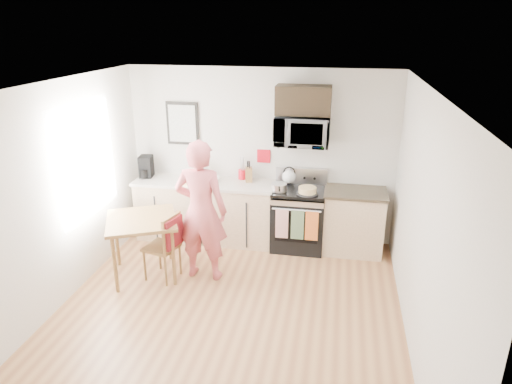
% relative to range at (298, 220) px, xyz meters
% --- Properties ---
extents(floor, '(4.60, 4.60, 0.00)m').
position_rel_range_xyz_m(floor, '(-0.63, -1.98, -0.44)').
color(floor, brown).
rests_on(floor, ground).
extents(back_wall, '(4.00, 0.04, 2.60)m').
position_rel_range_xyz_m(back_wall, '(-0.63, 0.32, 0.86)').
color(back_wall, silver).
rests_on(back_wall, floor).
extents(front_wall, '(4.00, 0.04, 2.60)m').
position_rel_range_xyz_m(front_wall, '(-0.63, -4.28, 0.86)').
color(front_wall, silver).
rests_on(front_wall, floor).
extents(left_wall, '(0.04, 4.60, 2.60)m').
position_rel_range_xyz_m(left_wall, '(-2.63, -1.98, 0.86)').
color(left_wall, silver).
rests_on(left_wall, floor).
extents(right_wall, '(0.04, 4.60, 2.60)m').
position_rel_range_xyz_m(right_wall, '(1.37, -1.98, 0.86)').
color(right_wall, silver).
rests_on(right_wall, floor).
extents(ceiling, '(4.00, 4.60, 0.04)m').
position_rel_range_xyz_m(ceiling, '(-0.63, -1.98, 2.16)').
color(ceiling, white).
rests_on(ceiling, back_wall).
extents(window, '(0.06, 1.40, 1.50)m').
position_rel_range_xyz_m(window, '(-2.59, -1.18, 1.11)').
color(window, white).
rests_on(window, left_wall).
extents(cabinet_left, '(2.10, 0.60, 0.90)m').
position_rel_range_xyz_m(cabinet_left, '(-1.43, 0.02, 0.01)').
color(cabinet_left, tan).
rests_on(cabinet_left, floor).
extents(countertop_left, '(2.14, 0.64, 0.04)m').
position_rel_range_xyz_m(countertop_left, '(-1.43, 0.02, 0.48)').
color(countertop_left, beige).
rests_on(countertop_left, cabinet_left).
extents(cabinet_right, '(0.84, 0.60, 0.90)m').
position_rel_range_xyz_m(cabinet_right, '(0.80, 0.02, 0.01)').
color(cabinet_right, tan).
rests_on(cabinet_right, floor).
extents(countertop_right, '(0.88, 0.64, 0.04)m').
position_rel_range_xyz_m(countertop_right, '(0.80, 0.02, 0.48)').
color(countertop_right, black).
rests_on(countertop_right, cabinet_right).
extents(range, '(0.76, 0.70, 1.16)m').
position_rel_range_xyz_m(range, '(0.00, 0.00, 0.00)').
color(range, black).
rests_on(range, floor).
extents(microwave, '(0.76, 0.51, 0.42)m').
position_rel_range_xyz_m(microwave, '(-0.00, 0.10, 1.32)').
color(microwave, '#B9B9BE').
rests_on(microwave, back_wall).
extents(upper_cabinet, '(0.76, 0.35, 0.40)m').
position_rel_range_xyz_m(upper_cabinet, '(-0.00, 0.15, 1.74)').
color(upper_cabinet, black).
rests_on(upper_cabinet, back_wall).
extents(wall_art, '(0.50, 0.04, 0.65)m').
position_rel_range_xyz_m(wall_art, '(-1.83, 0.30, 1.31)').
color(wall_art, black).
rests_on(wall_art, back_wall).
extents(wall_trivet, '(0.20, 0.02, 0.20)m').
position_rel_range_xyz_m(wall_trivet, '(-0.58, 0.31, 0.86)').
color(wall_trivet, red).
rests_on(wall_trivet, back_wall).
extents(person, '(0.70, 0.47, 1.87)m').
position_rel_range_xyz_m(person, '(-1.15, -1.08, 0.50)').
color(person, '#C13542').
rests_on(person, floor).
extents(dining_table, '(1.00, 1.00, 0.81)m').
position_rel_range_xyz_m(dining_table, '(-1.93, -1.19, 0.28)').
color(dining_table, brown).
rests_on(dining_table, floor).
extents(chair, '(0.51, 0.47, 0.92)m').
position_rel_range_xyz_m(chair, '(-1.54, -1.25, 0.16)').
color(chair, brown).
rests_on(chair, floor).
extents(knife_block, '(0.13, 0.16, 0.22)m').
position_rel_range_xyz_m(knife_block, '(-0.78, 0.15, 0.61)').
color(knife_block, brown).
rests_on(knife_block, countertop_left).
extents(utensil_crock, '(0.12, 0.12, 0.36)m').
position_rel_range_xyz_m(utensil_crock, '(-0.90, 0.24, 0.65)').
color(utensil_crock, red).
rests_on(utensil_crock, countertop_left).
extents(fruit_bowl, '(0.26, 0.26, 0.10)m').
position_rel_range_xyz_m(fruit_bowl, '(-1.33, 0.09, 0.54)').
color(fruit_bowl, white).
rests_on(fruit_bowl, countertop_left).
extents(milk_carton, '(0.11, 0.11, 0.24)m').
position_rel_range_xyz_m(milk_carton, '(-1.54, 0.15, 0.62)').
color(milk_carton, tan).
rests_on(milk_carton, countertop_left).
extents(coffee_maker, '(0.22, 0.29, 0.33)m').
position_rel_range_xyz_m(coffee_maker, '(-2.38, 0.07, 0.66)').
color(coffee_maker, black).
rests_on(coffee_maker, countertop_left).
extents(bread_bag, '(0.35, 0.23, 0.12)m').
position_rel_range_xyz_m(bread_bag, '(-1.51, -0.20, 0.56)').
color(bread_bag, tan).
rests_on(bread_bag, countertop_left).
extents(cake, '(0.31, 0.31, 0.10)m').
position_rel_range_xyz_m(cake, '(0.13, -0.18, 0.54)').
color(cake, black).
rests_on(cake, range).
extents(kettle, '(0.21, 0.21, 0.26)m').
position_rel_range_xyz_m(kettle, '(-0.18, 0.22, 0.60)').
color(kettle, white).
rests_on(kettle, range).
extents(pot, '(0.23, 0.38, 0.11)m').
position_rel_range_xyz_m(pot, '(-0.28, -0.14, 0.55)').
color(pot, '#B9B9BE').
rests_on(pot, range).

